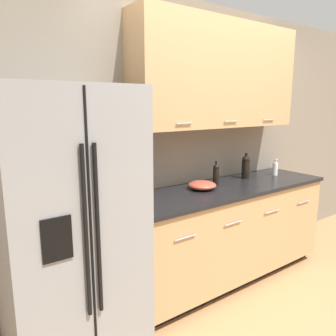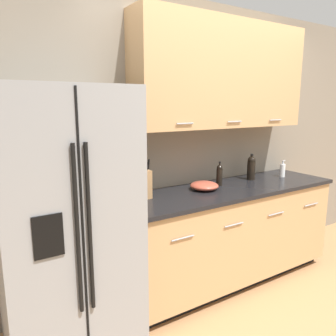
# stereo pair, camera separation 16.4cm
# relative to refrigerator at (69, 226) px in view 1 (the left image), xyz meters

# --- Properties ---
(ground_plane) EXTENTS (14.00, 14.00, 0.00)m
(ground_plane) POSITION_rel_refrigerator_xyz_m (1.51, -0.93, -0.90)
(ground_plane) COLOR #B27F51
(wall_back) EXTENTS (10.00, 0.39, 2.60)m
(wall_back) POSITION_rel_refrigerator_xyz_m (1.52, 0.35, 0.59)
(wall_back) COLOR gray
(wall_back) RESTS_ON ground_plane
(counter_unit) EXTENTS (2.15, 0.64, 0.93)m
(counter_unit) POSITION_rel_refrigerator_xyz_m (1.54, 0.07, -0.43)
(counter_unit) COLOR black
(counter_unit) RESTS_ON ground_plane
(refrigerator) EXTENTS (0.84, 0.78, 1.80)m
(refrigerator) POSITION_rel_refrigerator_xyz_m (0.00, 0.00, 0.00)
(refrigerator) COLOR gray
(refrigerator) RESTS_ON ground_plane
(knife_block) EXTENTS (0.14, 0.12, 0.33)m
(knife_block) POSITION_rel_refrigerator_xyz_m (0.67, 0.17, 0.15)
(knife_block) COLOR #A87A4C
(knife_block) RESTS_ON counter_unit
(wine_bottle) EXTENTS (0.08, 0.08, 0.26)m
(wine_bottle) POSITION_rel_refrigerator_xyz_m (1.91, 0.18, 0.16)
(wine_bottle) COLOR black
(wine_bottle) RESTS_ON counter_unit
(soap_dispenser) EXTENTS (0.06, 0.06, 0.18)m
(soap_dispenser) POSITION_rel_refrigerator_xyz_m (2.29, 0.09, 0.10)
(soap_dispenser) COLOR white
(soap_dispenser) RESTS_ON counter_unit
(oil_bottle) EXTENTS (0.06, 0.06, 0.23)m
(oil_bottle) POSITION_rel_refrigerator_xyz_m (1.48, 0.16, 0.13)
(oil_bottle) COLOR black
(oil_bottle) RESTS_ON counter_unit
(mixing_bowl) EXTENTS (0.25, 0.25, 0.07)m
(mixing_bowl) POSITION_rel_refrigerator_xyz_m (1.26, 0.11, 0.07)
(mixing_bowl) COLOR #B24C38
(mixing_bowl) RESTS_ON counter_unit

